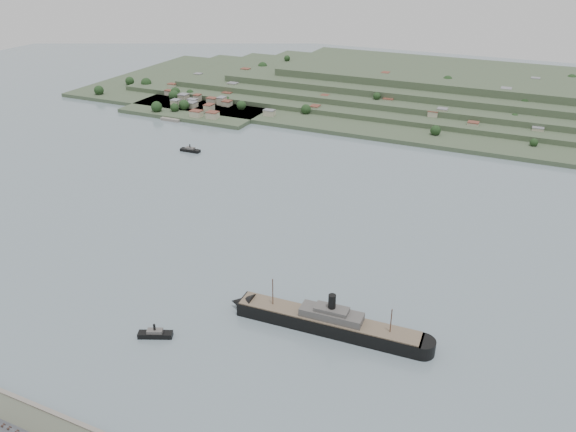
% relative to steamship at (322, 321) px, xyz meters
% --- Properties ---
extents(ground, '(1400.00, 1400.00, 0.00)m').
position_rel_steamship_xyz_m(ground, '(-64.64, 51.72, -4.62)').
color(ground, slate).
rests_on(ground, ground).
extents(far_peninsula, '(760.00, 309.00, 30.00)m').
position_rel_steamship_xyz_m(far_peninsula, '(-36.73, 444.82, 7.26)').
color(far_peninsula, '#32442D').
rests_on(far_peninsula, ground).
extents(steamship, '(104.26, 17.09, 25.00)m').
position_rel_steamship_xyz_m(steamship, '(0.00, 0.00, 0.00)').
color(steamship, black).
rests_on(steamship, ground).
extents(tugboat, '(16.85, 10.62, 7.41)m').
position_rel_steamship_xyz_m(tugboat, '(-70.45, -39.26, -2.81)').
color(tugboat, black).
rests_on(tugboat, ground).
extents(ferry_west, '(18.78, 5.89, 6.97)m').
position_rel_steamship_xyz_m(ferry_west, '(-199.10, 185.43, -2.94)').
color(ferry_west, black).
rests_on(ferry_west, ground).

